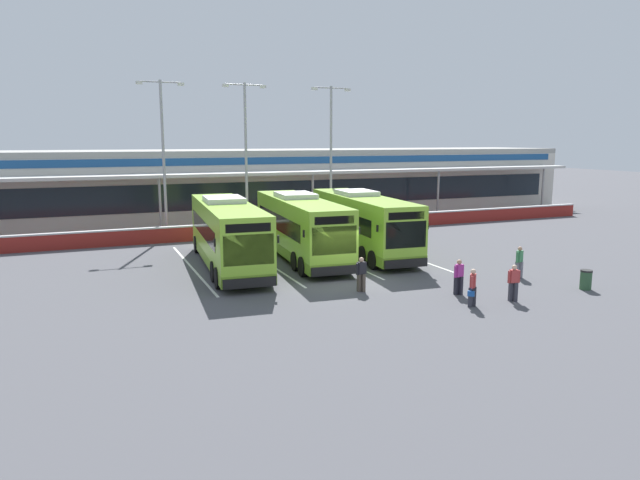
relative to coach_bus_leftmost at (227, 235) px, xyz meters
The scene contains 19 objects.
ground_plane 7.26m from the coach_bus_leftmost, 51.41° to the right, with size 200.00×200.00×0.00m, color #4C4C51.
terminal_building 21.89m from the coach_bus_leftmost, 78.42° to the left, with size 70.00×13.00×6.00m.
red_barrier_wall 10.09m from the coach_bus_leftmost, 64.02° to the left, with size 60.00×0.40×1.10m.
coach_bus_leftmost is the anchor object (origin of this frame).
coach_bus_left_centre 4.60m from the coach_bus_leftmost, ahead, with size 3.68×12.31×3.78m.
coach_bus_centre 8.70m from the coach_bus_leftmost, ahead, with size 3.68×12.31×3.78m.
bay_stripe_far_west 2.66m from the coach_bus_leftmost, 165.26° to the left, with size 0.14×13.00×0.01m, color silver.
bay_stripe_west 2.94m from the coach_bus_leftmost, 12.42° to the left, with size 0.14×13.00×0.01m, color silver.
bay_stripe_mid_west 6.75m from the coach_bus_leftmost, ahead, with size 0.14×13.00×0.01m, color silver.
bay_stripe_centre 10.85m from the coach_bus_leftmost, ahead, with size 0.14×13.00×0.01m, color silver.
pedestrian_with_handbag 13.83m from the coach_bus_leftmost, 56.49° to the right, with size 0.58×0.56×1.62m.
pedestrian_in_dark_coat 15.13m from the coach_bus_leftmost, 49.69° to the right, with size 0.54×0.36×1.62m.
pedestrian_child 12.76m from the coach_bus_leftmost, 49.68° to the right, with size 0.54×0.29×1.62m.
pedestrian_near_bin 15.41m from the coach_bus_leftmost, 32.38° to the right, with size 0.53×0.33×1.62m.
pedestrian_approaching_bus 8.79m from the coach_bus_leftmost, 59.76° to the right, with size 0.54×0.30×1.62m.
lamp_post_west 12.42m from the coach_bus_leftmost, 98.52° to the left, with size 3.24×0.28×11.00m.
lamp_post_centre 12.79m from the coach_bus_leftmost, 69.38° to the left, with size 3.24×0.28×11.00m.
lamp_post_east 16.39m from the coach_bus_leftmost, 45.25° to the left, with size 3.24×0.28×11.00m.
litter_bin 18.23m from the coach_bus_leftmost, 38.17° to the right, with size 0.54×0.54×0.93m.
Camera 1 is at (-11.60, -25.01, 6.93)m, focal length 32.18 mm.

